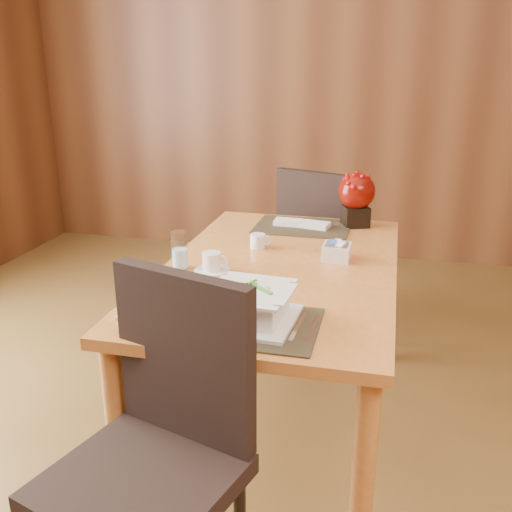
% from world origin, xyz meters
% --- Properties ---
extents(back_wall, '(5.00, 0.02, 2.80)m').
position_xyz_m(back_wall, '(0.00, 3.00, 1.40)').
color(back_wall, brown).
rests_on(back_wall, ground).
extents(dining_table, '(0.90, 1.50, 0.75)m').
position_xyz_m(dining_table, '(0.00, 0.60, 0.65)').
color(dining_table, '#C47936').
rests_on(dining_table, ground).
extents(placemat_near, '(0.45, 0.33, 0.01)m').
position_xyz_m(placemat_near, '(0.00, 0.05, 0.75)').
color(placemat_near, black).
rests_on(placemat_near, dining_table).
extents(placemat_far, '(0.45, 0.33, 0.01)m').
position_xyz_m(placemat_far, '(0.00, 1.15, 0.75)').
color(placemat_far, black).
rests_on(placemat_far, dining_table).
extents(soup_setting, '(0.29, 0.29, 0.11)m').
position_xyz_m(soup_setting, '(0.01, 0.07, 0.80)').
color(soup_setting, white).
rests_on(soup_setting, dining_table).
extents(coffee_cup, '(0.14, 0.14, 0.08)m').
position_xyz_m(coffee_cup, '(-0.24, 0.47, 0.78)').
color(coffee_cup, white).
rests_on(coffee_cup, dining_table).
extents(water_glass, '(0.08, 0.08, 0.15)m').
position_xyz_m(water_glass, '(-0.37, 0.47, 0.83)').
color(water_glass, white).
rests_on(water_glass, dining_table).
extents(creamer_jug, '(0.09, 0.09, 0.06)m').
position_xyz_m(creamer_jug, '(-0.14, 0.79, 0.78)').
color(creamer_jug, white).
rests_on(creamer_jug, dining_table).
extents(sugar_caddy, '(0.11, 0.11, 0.07)m').
position_xyz_m(sugar_caddy, '(0.21, 0.72, 0.78)').
color(sugar_caddy, white).
rests_on(sugar_caddy, dining_table).
extents(berry_decor, '(0.18, 0.18, 0.26)m').
position_xyz_m(berry_decor, '(0.24, 1.24, 0.90)').
color(berry_decor, black).
rests_on(berry_decor, dining_table).
extents(napkins_far, '(0.28, 0.13, 0.02)m').
position_xyz_m(napkins_far, '(0.00, 1.15, 0.77)').
color(napkins_far, silver).
rests_on(napkins_far, dining_table).
extents(bread_plate, '(0.16, 0.16, 0.01)m').
position_xyz_m(bread_plate, '(-0.35, 0.07, 0.75)').
color(bread_plate, white).
rests_on(bread_plate, dining_table).
extents(near_chair, '(0.57, 0.58, 0.99)m').
position_xyz_m(near_chair, '(-0.16, -0.28, 0.56)').
color(near_chair, black).
rests_on(near_chair, ground).
extents(far_chair, '(0.57, 0.57, 0.96)m').
position_xyz_m(far_chair, '(0.04, 1.60, 0.54)').
color(far_chair, black).
rests_on(far_chair, ground).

